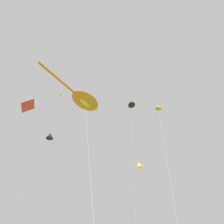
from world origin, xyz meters
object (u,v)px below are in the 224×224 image
Objects in this scene: small_kite_triangle_green at (59,104)px; small_kite_box_yellow at (23,110)px; small_kite_diamond_red at (158,108)px; small_kite_tiny_distant at (131,104)px; small_kite_bird_shape at (139,165)px; small_kite_stunt_black at (50,136)px; big_show_kite at (84,100)px.

small_kite_triangle_green is 18.87m from small_kite_box_yellow.
small_kite_diamond_red is (11.03, -1.04, 4.34)m from small_kite_box_yellow.
small_kite_tiny_distant is 9.79m from small_kite_diamond_red.
small_kite_bird_shape is at bearing 43.48° from small_kite_tiny_distant.
small_kite_box_yellow is (-3.67, -14.89, -8.21)m from small_kite_stunt_black.
big_show_kite is 10.85m from small_kite_triangle_green.
small_kite_box_yellow is (-12.71, -5.54, -11.39)m from small_kite_tiny_distant.
small_kite_box_yellow is at bearing -163.77° from small_kite_tiny_distant.
big_show_kite is at bearing -141.46° from small_kite_stunt_black.
small_kite_bird_shape reaches higher than small_kite_diamond_red.
small_kite_triangle_green is 1.60× the size of small_kite_bird_shape.
small_kite_triangle_green is at bearing 134.06° from small_kite_tiny_distant.
big_show_kite is 0.79× the size of small_kite_tiny_distant.
small_kite_diamond_red is (7.36, -15.94, -3.88)m from small_kite_stunt_black.
big_show_kite is at bearing 115.81° from small_kite_diamond_red.
small_kite_box_yellow is at bearing -162.88° from small_kite_stunt_black.
big_show_kite is 9.69m from small_kite_box_yellow.
small_kite_stunt_black is at bearing 126.69° from small_kite_tiny_distant.
small_kite_bird_shape is at bearing 6.15° from big_show_kite.
small_kite_diamond_red is at bearing -178.93° from small_kite_box_yellow.
big_show_kite is 8.84m from small_kite_tiny_distant.
small_kite_bird_shape reaches higher than small_kite_box_yellow.
small_kite_diamond_red is at bearing -24.77° from small_kite_bird_shape.
big_show_kite is at bearing -55.25° from small_kite_bird_shape.
small_kite_triangle_green is at bearing 95.54° from small_kite_diamond_red.
small_kite_tiny_distant reaches higher than small_kite_diamond_red.
small_kite_triangle_green is 1.77× the size of small_kite_diamond_red.
small_kite_bird_shape is at bearing -70.15° from small_kite_stunt_black.
small_kite_triangle_green is at bearing -155.04° from small_kite_stunt_black.
small_kite_stunt_black is 17.98m from small_kite_diamond_red.
small_kite_box_yellow is (-3.46, -12.92, -13.31)m from small_kite_triangle_green.
small_kite_bird_shape is (14.36, -2.82, -2.61)m from small_kite_stunt_black.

